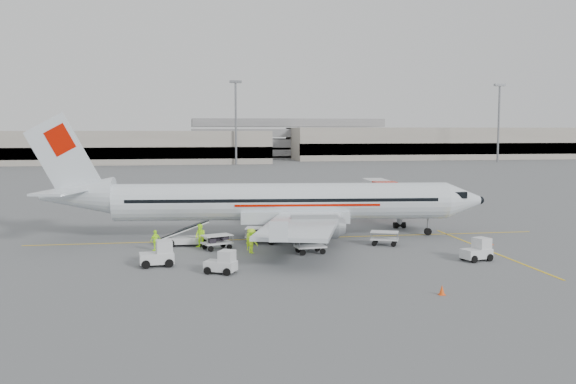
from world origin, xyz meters
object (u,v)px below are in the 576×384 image
tug_fore (476,249)px  tug_mid (221,262)px  belt_loader (187,230)px  aircraft (282,177)px  jet_bridge (385,201)px  tug_aft (157,254)px

tug_fore → tug_mid: size_ratio=1.06×
belt_loader → aircraft: bearing=22.0°
belt_loader → tug_mid: belt_loader is taller
jet_bridge → tug_aft: jet_bridge is taller
aircraft → jet_bridge: aircraft is taller
tug_mid → aircraft: bearing=92.0°
aircraft → tug_fore: 17.79m
tug_mid → tug_aft: size_ratio=0.87×
aircraft → tug_mid: 15.47m
jet_bridge → tug_aft: (-22.28, -19.15, -1.11)m
aircraft → tug_mid: (-6.16, -13.47, -4.47)m
aircraft → tug_aft: (-10.33, -10.59, -4.36)m
tug_mid → tug_aft: bearing=171.9°
jet_bridge → tug_aft: 29.40m
tug_mid → tug_aft: 5.07m
aircraft → tug_mid: bearing=-108.7°
jet_bridge → belt_loader: (-20.17, -11.50, -0.71)m
aircraft → jet_bridge: bearing=41.4°
aircraft → tug_fore: bearing=-40.0°
aircraft → tug_aft: bearing=-128.4°
jet_bridge → belt_loader: bearing=-147.4°
belt_loader → tug_fore: belt_loader is taller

